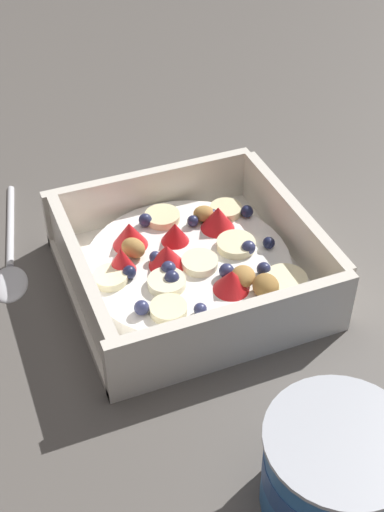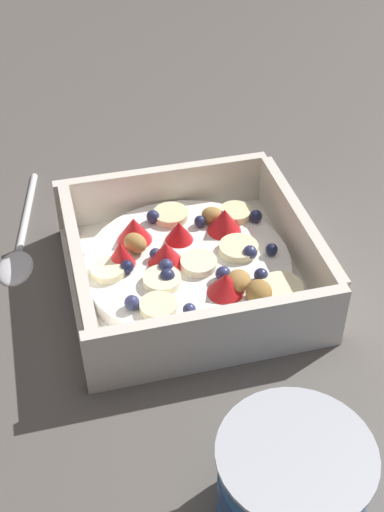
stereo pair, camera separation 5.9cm
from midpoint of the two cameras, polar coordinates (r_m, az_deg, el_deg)
The scene contains 4 objects.
ground_plane at distance 0.60m, azimuth 2.64°, elevation -2.90°, with size 2.40×2.40×0.00m, color #56514C.
fruit_bowl at distance 0.60m, azimuth 2.79°, elevation -0.85°, with size 0.20×0.20×0.06m.
spoon at distance 0.65m, azimuth -11.57°, elevation 0.68°, with size 0.05×0.17×0.01m.
yogurt_cup at distance 0.45m, azimuth 12.10°, elevation -18.05°, with size 0.09×0.09×0.07m.
Camera 2 is at (0.11, 0.43, 0.41)m, focal length 48.73 mm.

